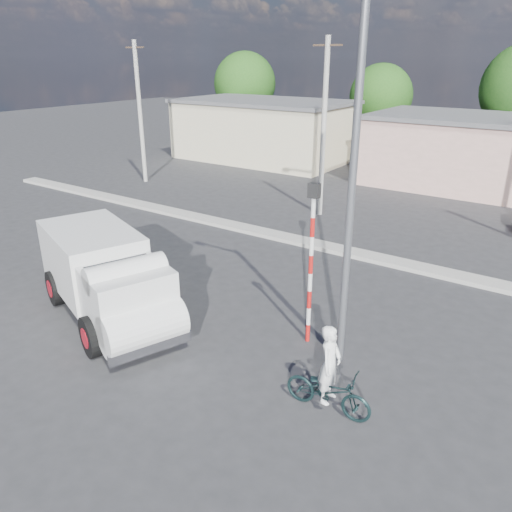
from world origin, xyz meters
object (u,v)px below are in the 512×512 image
Objects in this scene: traffic_pole at (311,252)px; streetlight at (347,165)px; cyclist at (329,376)px; bicycle at (328,391)px; truck at (107,277)px.

streetlight reaches higher than traffic_pole.
cyclist is at bearing -52.35° from traffic_pole.
streetlight is at bearing 19.06° from bicycle.
traffic_pole is (5.28, 2.24, 1.22)m from truck.
bicycle is 0.45× the size of traffic_pole.
streetlight is at bearing 37.95° from truck.
streetlight reaches higher than cyclist.
streetlight is (6.22, 1.94, 3.59)m from truck.
bicycle is 4.94m from streetlight.
traffic_pole is at bearing 34.23° from cyclist.
truck is at bearing 86.30° from cyclist.
cyclist is 0.41× the size of traffic_pole.
bicycle is 0.22× the size of streetlight.
cyclist is (0.00, 0.00, 0.38)m from bicycle.
truck is at bearing 86.30° from bicycle.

